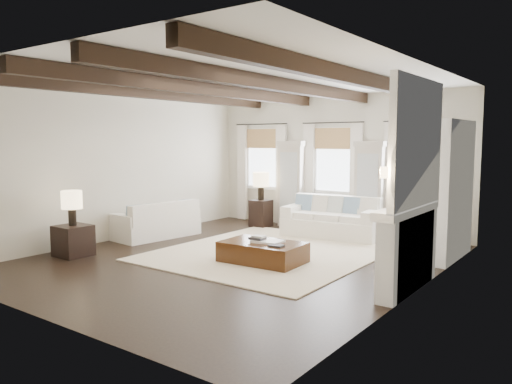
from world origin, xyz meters
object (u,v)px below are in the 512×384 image
Objects in this scene: sofa_left at (158,223)px; side_table_back at (261,213)px; side_table_front at (73,241)px; sofa_back at (333,221)px; ottoman at (263,252)px.

sofa_left is 2.92× the size of side_table_back.
sofa_left is 3.39× the size of side_table_front.
side_table_back is at bearing 67.39° from sofa_left.
sofa_back reaches higher than side_table_front.
side_table_front is 0.86× the size of side_table_back.
side_table_back reaches higher than side_table_front.
side_table_front is (0.03, -2.15, -0.03)m from sofa_left.
sofa_back is 2.86m from ottoman.
side_table_front is at bearing -124.12° from sofa_back.
sofa_left is 2.67m from side_table_back.
sofa_back reaches higher than ottoman.
sofa_back is 3.83× the size of side_table_front.
sofa_left is at bearing -142.67° from sofa_back.
sofa_back is 1.13× the size of sofa_left.
ottoman is 3.68m from side_table_back.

